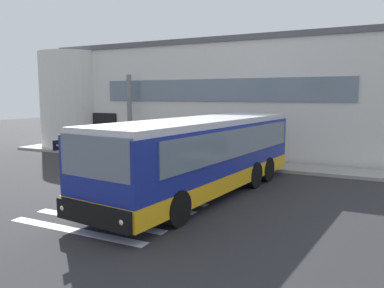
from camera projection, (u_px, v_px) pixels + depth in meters
name	position (u px, v px, depth m)	size (l,w,h in m)	color
ground_plane	(140.00, 179.00, 16.07)	(80.00, 90.00, 0.02)	#2B2B2D
bay_paint_stripes	(117.00, 212.00, 11.45)	(4.40, 3.96, 0.01)	silver
terminal_building	(224.00, 98.00, 26.28)	(22.03, 13.80, 6.64)	silver
boarding_curb	(190.00, 160.00, 20.34)	(24.23, 2.00, 0.15)	#9E9B93
entry_support_column	(130.00, 114.00, 22.44)	(0.28, 0.28, 4.58)	slate
bus_main_foreground	(202.00, 157.00, 13.34)	(4.16, 10.54, 2.70)	navy
passenger_near_column	(138.00, 137.00, 22.00)	(0.45, 0.44, 1.68)	#2D2D33
passenger_by_doorway	(151.00, 138.00, 21.18)	(0.50, 0.52, 1.68)	#1E2338
passenger_at_curb_edge	(171.00, 141.00, 20.31)	(0.57, 0.31, 1.68)	#4C4233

